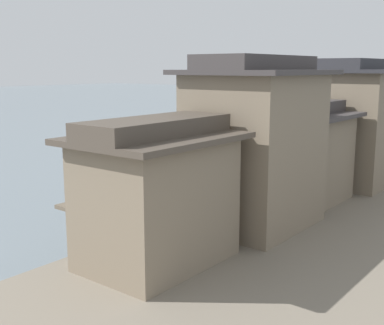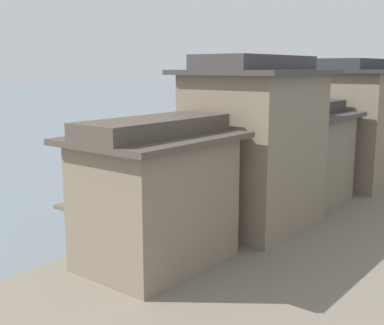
# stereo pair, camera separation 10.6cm
# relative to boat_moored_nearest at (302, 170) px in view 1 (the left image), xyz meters

# --- Properties ---
(boat_moored_nearest) EXTENTS (2.03, 4.49, 0.70)m
(boat_moored_nearest) POSITION_rel_boat_moored_nearest_xyz_m (0.00, 0.00, 0.00)
(boat_moored_nearest) COLOR #33281E
(boat_moored_nearest) RESTS_ON ground
(boat_moored_second) EXTENTS (1.49, 4.97, 0.51)m
(boat_moored_second) POSITION_rel_boat_moored_nearest_xyz_m (-0.57, -16.72, -0.07)
(boat_moored_second) COLOR brown
(boat_moored_second) RESTS_ON ground
(boat_moored_far) EXTENTS (1.83, 3.80, 0.80)m
(boat_moored_far) POSITION_rel_boat_moored_nearest_xyz_m (-4.70, -4.80, 0.06)
(boat_moored_far) COLOR #423328
(boat_moored_far) RESTS_ON ground
(boat_midriver_drifting) EXTENTS (1.27, 4.26, 0.72)m
(boat_midriver_drifting) POSITION_rel_boat_moored_nearest_xyz_m (-0.66, 6.92, 0.01)
(boat_midriver_drifting) COLOR brown
(boat_midriver_drifting) RESTS_ON ground
(house_waterfront_nearest) EXTENTS (5.46, 6.93, 6.14)m
(house_waterfront_nearest) POSITION_rel_boat_moored_nearest_xyz_m (5.05, -24.13, 3.53)
(house_waterfront_nearest) COLOR #7F705B
(house_waterfront_nearest) RESTS_ON riverbank_right
(house_waterfront_second) EXTENTS (6.35, 7.23, 8.74)m
(house_waterfront_second) POSITION_rel_boat_moored_nearest_xyz_m (5.49, -17.10, 4.82)
(house_waterfront_second) COLOR #7F705B
(house_waterfront_second) RESTS_ON riverbank_right
(house_waterfront_tall) EXTENTS (5.79, 5.98, 6.14)m
(house_waterfront_tall) POSITION_rel_boat_moored_nearest_xyz_m (5.21, -10.87, 3.53)
(house_waterfront_tall) COLOR #7F705B
(house_waterfront_tall) RESTS_ON riverbank_right
(house_waterfront_narrow) EXTENTS (6.79, 7.34, 8.74)m
(house_waterfront_narrow) POSITION_rel_boat_moored_nearest_xyz_m (5.71, -4.35, 4.82)
(house_waterfront_narrow) COLOR #7F705B
(house_waterfront_narrow) RESTS_ON riverbank_right
(house_waterfront_far) EXTENTS (6.68, 6.41, 6.14)m
(house_waterfront_far) POSITION_rel_boat_moored_nearest_xyz_m (5.66, 2.64, 3.53)
(house_waterfront_far) COLOR #7F705B
(house_waterfront_far) RESTS_ON riverbank_right
(mooring_post_dock_near) EXTENTS (0.20, 0.20, 0.93)m
(mooring_post_dock_near) POSITION_rel_boat_moored_nearest_xyz_m (1.92, -24.60, 0.99)
(mooring_post_dock_near) COLOR #473828
(mooring_post_dock_near) RESTS_ON riverbank_right
(mooring_post_dock_mid) EXTENTS (0.20, 0.20, 0.83)m
(mooring_post_dock_mid) POSITION_rel_boat_moored_nearest_xyz_m (1.92, -13.58, 0.93)
(mooring_post_dock_mid) COLOR #473828
(mooring_post_dock_mid) RESTS_ON riverbank_right
(stone_bridge) EXTENTS (28.23, 2.40, 4.56)m
(stone_bridge) POSITION_rel_boat_moored_nearest_xyz_m (-6.30, 34.16, 2.77)
(stone_bridge) COLOR gray
(stone_bridge) RESTS_ON ground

